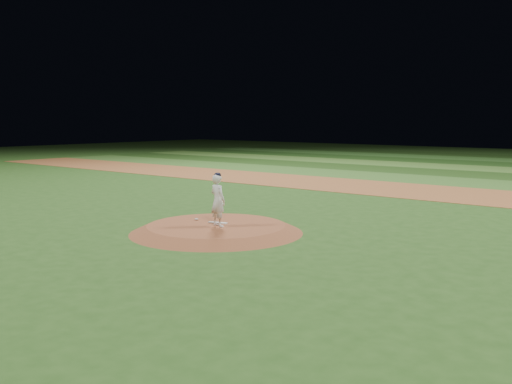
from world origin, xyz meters
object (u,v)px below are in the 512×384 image
pitchers_mound (216,229)px  pitching_rubber (218,223)px  rosin_bag (196,219)px  pitcher_on_mound (218,200)px

pitchers_mound → pitching_rubber: bearing=123.7°
pitchers_mound → rosin_bag: 1.09m
pitching_rubber → pitcher_on_mound: pitcher_on_mound is taller
pitchers_mound → pitcher_on_mound: pitcher_on_mound is taller
pitching_rubber → pitcher_on_mound: 0.99m
pitching_rubber → pitcher_on_mound: size_ratio=0.38×
pitching_rubber → pitcher_on_mound: (0.39, -0.41, 0.82)m
pitchers_mound → rosin_bag: size_ratio=43.76×
pitching_rubber → pitchers_mound: bearing=-72.7°
pitchers_mound → pitcher_on_mound: 1.01m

